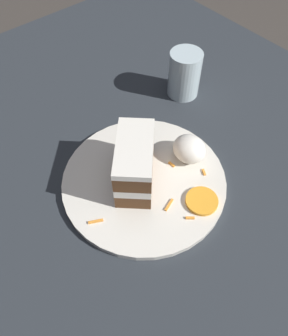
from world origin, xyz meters
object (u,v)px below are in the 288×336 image
plate (144,181)px  drinking_glass (184,77)px  cream_dollop (189,149)px  orange_garnish (202,201)px  cake_slice (135,163)px

plate → drinking_glass: (0.13, -0.22, 0.04)m
plate → drinking_glass: bearing=-59.6°
cream_dollop → orange_garnish: cream_dollop is taller
orange_garnish → plate: bearing=23.7°
plate → cream_dollop: bearing=-98.8°
cake_slice → orange_garnish: 0.13m
cream_dollop → orange_garnish: size_ratio=1.13×
drinking_glass → cream_dollop: bearing=138.6°
drinking_glass → cake_slice: bearing=117.3°
plate → drinking_glass: size_ratio=2.92×
plate → orange_garnish: 0.11m
cream_dollop → orange_garnish: 0.10m
cream_dollop → drinking_glass: size_ratio=0.63×
cake_slice → orange_garnish: cake_slice is taller
plate → drinking_glass: drinking_glass is taller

